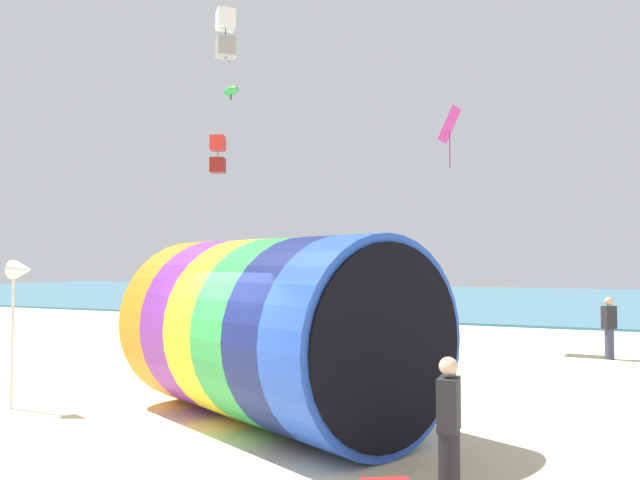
% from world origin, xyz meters
% --- Properties ---
extents(ground_plane, '(120.00, 120.00, 0.00)m').
position_xyz_m(ground_plane, '(0.00, 0.00, 0.00)').
color(ground_plane, beige).
extents(sea, '(120.00, 40.00, 0.10)m').
position_xyz_m(sea, '(0.00, 39.50, 0.05)').
color(sea, teal).
rests_on(sea, ground).
extents(giant_inflatable_tube, '(6.12, 5.08, 3.04)m').
position_xyz_m(giant_inflatable_tube, '(0.35, 2.11, 1.52)').
color(giant_inflatable_tube, orange).
rests_on(giant_inflatable_tube, ground).
extents(kite_handler, '(0.24, 0.37, 1.59)m').
position_xyz_m(kite_handler, '(3.72, -0.11, 0.81)').
color(kite_handler, black).
rests_on(kite_handler, ground).
extents(kite_white_parafoil, '(0.47, 0.98, 0.53)m').
position_xyz_m(kite_white_parafoil, '(-6.53, 11.75, 10.10)').
color(kite_white_parafoil, white).
extents(kite_green_parafoil, '(1.30, 1.03, 0.65)m').
position_xyz_m(kite_green_parafoil, '(-10.05, 17.62, 10.63)').
color(kite_green_parafoil, green).
extents(kite_white_box, '(0.69, 0.69, 1.39)m').
position_xyz_m(kite_white_box, '(-3.98, 7.49, 8.97)').
color(kite_white_box, white).
extents(kite_red_box, '(0.77, 0.77, 1.73)m').
position_xyz_m(kite_red_box, '(-9.74, 16.06, 7.39)').
color(kite_red_box, red).
extents(kite_magenta_diamond, '(0.60, 0.83, 1.86)m').
position_xyz_m(kite_magenta_diamond, '(1.23, 12.15, 6.90)').
color(kite_magenta_diamond, '#D1339E').
extents(bystander_near_water, '(0.29, 0.40, 1.71)m').
position_xyz_m(bystander_near_water, '(1.29, 6.77, 0.88)').
color(bystander_near_water, black).
rests_on(bystander_near_water, ground).
extents(bystander_far_left, '(0.41, 0.41, 1.70)m').
position_xyz_m(bystander_far_left, '(5.63, 11.78, 0.87)').
color(bystander_far_left, '#383D56').
rests_on(bystander_far_left, ground).
extents(beach_flag, '(0.47, 0.36, 2.69)m').
position_xyz_m(beach_flag, '(-4.26, 1.13, 2.39)').
color(beach_flag, silver).
rests_on(beach_flag, ground).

